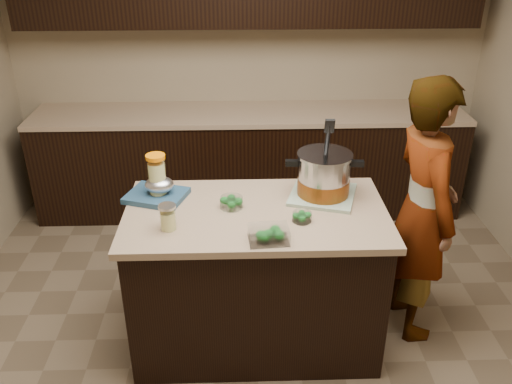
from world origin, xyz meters
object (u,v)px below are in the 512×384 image
island (256,277)px  person (422,211)px  stock_pot (324,177)px  lemonade_pitcher (157,179)px

island → person: bearing=7.0°
island → person: 1.05m
stock_pot → person: size_ratio=0.28×
stock_pot → person: (0.59, -0.05, -0.21)m
person → island: bearing=90.2°
stock_pot → person: person is taller
lemonade_pitcher → person: 1.55m
person → stock_pot: bearing=78.5°
person → lemonade_pitcher: bearing=81.0°
stock_pot → person: bearing=-1.7°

